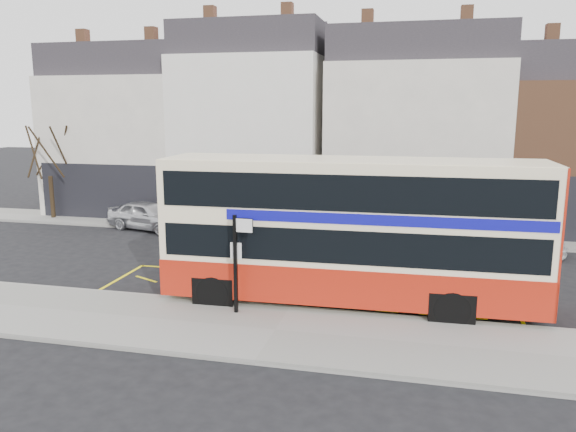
% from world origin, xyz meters
% --- Properties ---
extents(ground, '(120.00, 120.00, 0.00)m').
position_xyz_m(ground, '(0.00, 0.00, 0.00)').
color(ground, black).
rests_on(ground, ground).
extents(pavement, '(40.00, 4.00, 0.15)m').
position_xyz_m(pavement, '(0.00, -2.30, 0.07)').
color(pavement, gray).
rests_on(pavement, ground).
extents(kerb, '(40.00, 0.15, 0.15)m').
position_xyz_m(kerb, '(0.00, -0.38, 0.07)').
color(kerb, gray).
rests_on(kerb, ground).
extents(far_pavement, '(50.00, 3.00, 0.15)m').
position_xyz_m(far_pavement, '(0.00, 11.00, 0.07)').
color(far_pavement, gray).
rests_on(far_pavement, ground).
extents(road_markings, '(14.00, 3.40, 0.01)m').
position_xyz_m(road_markings, '(0.00, 1.60, 0.01)').
color(road_markings, '#FFE90D').
rests_on(road_markings, ground).
extents(terrace_far_left, '(8.00, 8.01, 10.80)m').
position_xyz_m(terrace_far_left, '(-13.50, 14.99, 4.82)').
color(terrace_far_left, beige).
rests_on(terrace_far_left, ground).
extents(terrace_left, '(8.00, 8.01, 11.80)m').
position_xyz_m(terrace_left, '(-5.50, 14.99, 5.32)').
color(terrace_left, white).
rests_on(terrace_left, ground).
extents(terrace_green_shop, '(9.00, 8.01, 11.30)m').
position_xyz_m(terrace_green_shop, '(3.50, 14.99, 5.07)').
color(terrace_green_shop, beige).
rests_on(terrace_green_shop, ground).
extents(double_decker_bus, '(11.94, 3.04, 4.75)m').
position_xyz_m(double_decker_bus, '(1.77, 0.60, 2.50)').
color(double_decker_bus, '#FFEDC2').
rests_on(double_decker_bus, ground).
extents(bus_stop_post, '(0.75, 0.14, 3.04)m').
position_xyz_m(bus_stop_post, '(-1.44, -1.25, 1.97)').
color(bus_stop_post, black).
rests_on(bus_stop_post, pavement).
extents(car_silver, '(4.73, 2.81, 1.51)m').
position_xyz_m(car_silver, '(-9.94, 9.51, 0.76)').
color(car_silver, silver).
rests_on(car_silver, ground).
extents(car_grey, '(3.97, 2.00, 1.25)m').
position_xyz_m(car_grey, '(-2.71, 8.39, 0.62)').
color(car_grey, '#36373D').
rests_on(car_grey, ground).
extents(car_white, '(4.86, 3.10, 1.31)m').
position_xyz_m(car_white, '(7.83, 8.80, 0.66)').
color(car_white, white).
rests_on(car_white, ground).
extents(street_tree_left, '(3.14, 3.14, 6.79)m').
position_xyz_m(street_tree_left, '(-16.37, 10.61, 4.63)').
color(street_tree_left, '#312515').
rests_on(street_tree_left, ground).
extents(street_tree_right, '(2.29, 2.29, 4.95)m').
position_xyz_m(street_tree_right, '(6.88, 11.32, 3.37)').
color(street_tree_right, '#312515').
rests_on(street_tree_right, ground).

